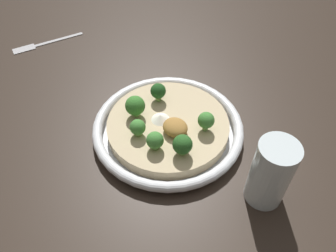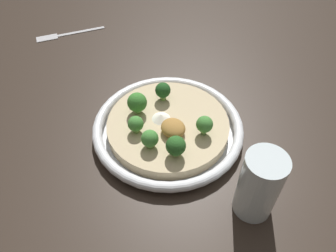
{
  "view_description": "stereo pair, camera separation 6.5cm",
  "coord_description": "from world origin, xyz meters",
  "px_view_note": "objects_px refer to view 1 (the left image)",
  "views": [
    {
      "loc": [
        -0.31,
        0.31,
        0.5
      ],
      "look_at": [
        0.0,
        0.0,
        0.02
      ],
      "focal_mm": 35.0,
      "sensor_mm": 36.0,
      "label": 1
    },
    {
      "loc": [
        -0.35,
        0.26,
        0.5
      ],
      "look_at": [
        0.0,
        0.0,
        0.02
      ],
      "focal_mm": 35.0,
      "sensor_mm": 36.0,
      "label": 2
    }
  ],
  "objects_px": {
    "risotto_bowl": "(168,127)",
    "broccoli_back_left": "(182,145)",
    "broccoli_back_right": "(138,128)",
    "broccoli_right": "(135,106)",
    "broccoli_left": "(206,121)",
    "broccoli_front_right": "(158,91)",
    "drinking_glass": "(271,173)",
    "broccoli_back": "(155,141)",
    "fork_utensil": "(41,44)"
  },
  "relations": [
    {
      "from": "broccoli_back",
      "to": "drinking_glass",
      "type": "distance_m",
      "value": 0.2
    },
    {
      "from": "broccoli_back",
      "to": "broccoli_back_left",
      "type": "xyz_separation_m",
      "value": [
        -0.04,
        -0.03,
        0.0
      ]
    },
    {
      "from": "risotto_bowl",
      "to": "fork_utensil",
      "type": "height_order",
      "value": "risotto_bowl"
    },
    {
      "from": "risotto_bowl",
      "to": "broccoli_back_left",
      "type": "relative_size",
      "value": 6.98
    },
    {
      "from": "broccoli_left",
      "to": "drinking_glass",
      "type": "relative_size",
      "value": 0.32
    },
    {
      "from": "broccoli_front_right",
      "to": "broccoli_left",
      "type": "distance_m",
      "value": 0.12
    },
    {
      "from": "broccoli_back_right",
      "to": "drinking_glass",
      "type": "xyz_separation_m",
      "value": [
        -0.23,
        -0.08,
        0.01
      ]
    },
    {
      "from": "broccoli_back_left",
      "to": "drinking_glass",
      "type": "height_order",
      "value": "drinking_glass"
    },
    {
      "from": "broccoli_left",
      "to": "broccoli_back",
      "type": "bearing_deg",
      "value": 71.35
    },
    {
      "from": "risotto_bowl",
      "to": "broccoli_back_left",
      "type": "distance_m",
      "value": 0.09
    },
    {
      "from": "broccoli_back_right",
      "to": "broccoli_left",
      "type": "distance_m",
      "value": 0.13
    },
    {
      "from": "broccoli_left",
      "to": "drinking_glass",
      "type": "xyz_separation_m",
      "value": [
        -0.15,
        0.02,
        0.01
      ]
    },
    {
      "from": "broccoli_back",
      "to": "fork_utensil",
      "type": "relative_size",
      "value": 0.21
    },
    {
      "from": "broccoli_left",
      "to": "broccoli_front_right",
      "type": "bearing_deg",
      "value": 2.92
    },
    {
      "from": "broccoli_left",
      "to": "drinking_glass",
      "type": "distance_m",
      "value": 0.15
    },
    {
      "from": "broccoli_back_right",
      "to": "drinking_glass",
      "type": "distance_m",
      "value": 0.24
    },
    {
      "from": "broccoli_back_right",
      "to": "broccoli_right",
      "type": "bearing_deg",
      "value": -35.93
    },
    {
      "from": "broccoli_left",
      "to": "broccoli_back_left",
      "type": "relative_size",
      "value": 0.97
    },
    {
      "from": "broccoli_back_right",
      "to": "risotto_bowl",
      "type": "bearing_deg",
      "value": -104.03
    },
    {
      "from": "broccoli_right",
      "to": "drinking_glass",
      "type": "relative_size",
      "value": 0.36
    },
    {
      "from": "broccoli_left",
      "to": "broccoli_back_right",
      "type": "bearing_deg",
      "value": 51.35
    },
    {
      "from": "broccoli_back_right",
      "to": "broccoli_front_right",
      "type": "xyz_separation_m",
      "value": [
        0.04,
        -0.09,
        0.0
      ]
    },
    {
      "from": "broccoli_right",
      "to": "broccoli_back_left",
      "type": "relative_size",
      "value": 1.09
    },
    {
      "from": "broccoli_back_right",
      "to": "broccoli_front_right",
      "type": "relative_size",
      "value": 0.89
    },
    {
      "from": "risotto_bowl",
      "to": "broccoli_right",
      "type": "xyz_separation_m",
      "value": [
        0.06,
        0.03,
        0.04
      ]
    },
    {
      "from": "broccoli_front_right",
      "to": "broccoli_left",
      "type": "bearing_deg",
      "value": -177.08
    },
    {
      "from": "broccoli_back_right",
      "to": "broccoli_back",
      "type": "height_order",
      "value": "broccoli_back"
    },
    {
      "from": "broccoli_back",
      "to": "broccoli_back_left",
      "type": "bearing_deg",
      "value": -148.42
    },
    {
      "from": "broccoli_front_right",
      "to": "drinking_glass",
      "type": "relative_size",
      "value": 0.31
    },
    {
      "from": "risotto_bowl",
      "to": "broccoli_back_right",
      "type": "relative_size",
      "value": 8.35
    },
    {
      "from": "broccoli_front_right",
      "to": "fork_utensil",
      "type": "xyz_separation_m",
      "value": [
        0.4,
        0.05,
        -0.05
      ]
    },
    {
      "from": "broccoli_right",
      "to": "broccoli_back_right",
      "type": "bearing_deg",
      "value": 144.07
    },
    {
      "from": "broccoli_back_left",
      "to": "fork_utensil",
      "type": "bearing_deg",
      "value": -1.48
    },
    {
      "from": "broccoli_front_right",
      "to": "broccoli_left",
      "type": "relative_size",
      "value": 0.97
    },
    {
      "from": "broccoli_front_right",
      "to": "broccoli_back_left",
      "type": "height_order",
      "value": "broccoli_back_left"
    },
    {
      "from": "broccoli_back_right",
      "to": "broccoli_left",
      "type": "bearing_deg",
      "value": -128.65
    },
    {
      "from": "risotto_bowl",
      "to": "fork_utensil",
      "type": "distance_m",
      "value": 0.46
    },
    {
      "from": "fork_utensil",
      "to": "broccoli_back_left",
      "type": "bearing_deg",
      "value": 104.26
    },
    {
      "from": "broccoli_front_right",
      "to": "fork_utensil",
      "type": "height_order",
      "value": "broccoli_front_right"
    },
    {
      "from": "broccoli_left",
      "to": "fork_utensil",
      "type": "xyz_separation_m",
      "value": [
        0.53,
        0.06,
        -0.05
      ]
    },
    {
      "from": "risotto_bowl",
      "to": "broccoli_front_right",
      "type": "relative_size",
      "value": 7.39
    },
    {
      "from": "broccoli_right",
      "to": "broccoli_left",
      "type": "xyz_separation_m",
      "value": [
        -0.12,
        -0.07,
        -0.0
      ]
    },
    {
      "from": "broccoli_back",
      "to": "broccoli_right",
      "type": "bearing_deg",
      "value": -18.47
    },
    {
      "from": "broccoli_back_left",
      "to": "broccoli_back_right",
      "type": "bearing_deg",
      "value": 16.78
    },
    {
      "from": "drinking_glass",
      "to": "fork_utensil",
      "type": "relative_size",
      "value": 0.7
    },
    {
      "from": "risotto_bowl",
      "to": "broccoli_front_right",
      "type": "height_order",
      "value": "broccoli_front_right"
    },
    {
      "from": "broccoli_right",
      "to": "fork_utensil",
      "type": "xyz_separation_m",
      "value": [
        0.4,
        -0.01,
        -0.06
      ]
    },
    {
      "from": "fork_utensil",
      "to": "broccoli_right",
      "type": "bearing_deg",
      "value": 104.23
    },
    {
      "from": "broccoli_front_right",
      "to": "fork_utensil",
      "type": "bearing_deg",
      "value": 7.45
    },
    {
      "from": "broccoli_back",
      "to": "drinking_glass",
      "type": "bearing_deg",
      "value": -156.97
    }
  ]
}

